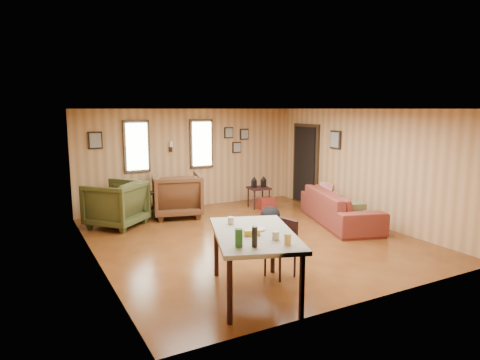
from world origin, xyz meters
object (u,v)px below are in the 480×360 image
object	(u,v)px
end_table	(142,200)
side_table	(259,186)
sofa	(340,202)
recliner_green	(116,202)
dining_table	(254,238)
recliner_brown	(177,193)

from	to	relation	value
end_table	side_table	world-z (taller)	side_table
sofa	recliner_green	xyz separation A→B (m)	(-4.21, 2.00, 0.05)
dining_table	recliner_brown	bearing A→B (deg)	102.03
sofa	end_table	world-z (taller)	sofa
sofa	dining_table	xyz separation A→B (m)	(-3.36, -2.19, 0.30)
recliner_brown	recliner_green	bearing A→B (deg)	22.49
sofa	recliner_brown	size ratio (longest dim) A/B	2.23
recliner_green	dining_table	world-z (taller)	dining_table
recliner_green	side_table	distance (m)	3.45
recliner_brown	dining_table	size ratio (longest dim) A/B	0.57
recliner_brown	end_table	bearing A→B (deg)	-16.42
sofa	recliner_brown	distance (m)	3.58
sofa	dining_table	distance (m)	4.03
recliner_green	dining_table	distance (m)	4.29
sofa	side_table	distance (m)	2.22
end_table	sofa	bearing A→B (deg)	-36.68
recliner_green	recliner_brown	bearing A→B (deg)	146.33
recliner_green	end_table	bearing A→B (deg)	179.00
sofa	dining_table	world-z (taller)	dining_table
sofa	side_table	world-z (taller)	sofa
side_table	dining_table	world-z (taller)	dining_table
end_table	side_table	distance (m)	2.80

